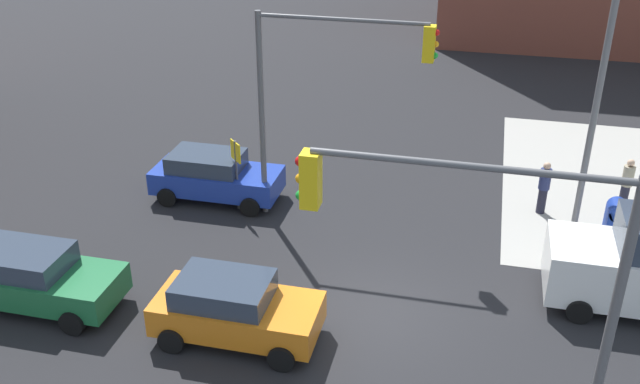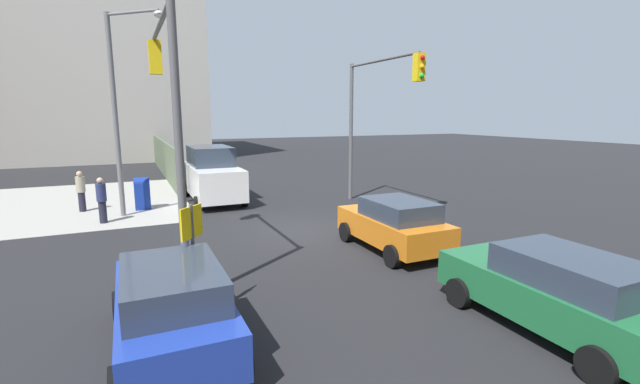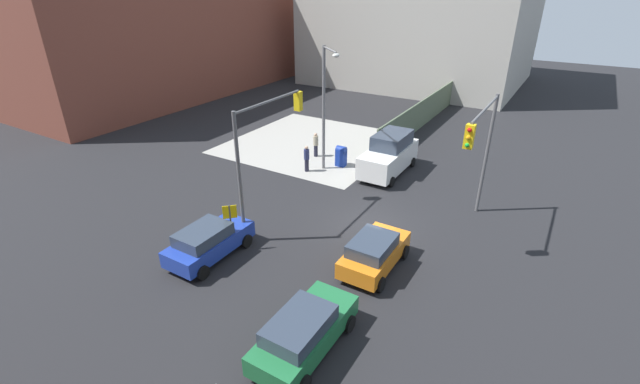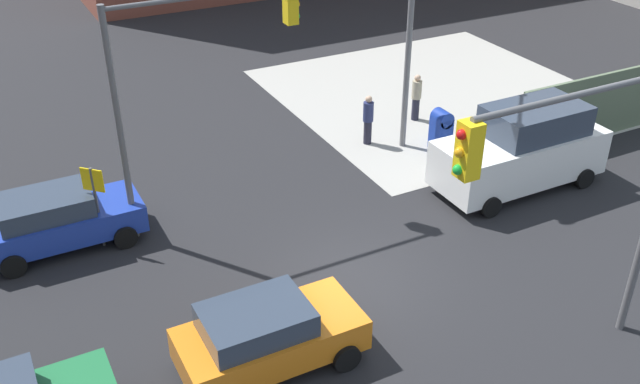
# 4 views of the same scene
# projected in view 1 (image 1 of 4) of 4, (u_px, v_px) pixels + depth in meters

# --- Properties ---
(ground_plane) EXTENTS (120.00, 120.00, 0.00)m
(ground_plane) POSITION_uv_depth(u_px,v_px,m) (379.00, 311.00, 18.38)
(ground_plane) COLOR black
(traffic_signal_nw_corner) EXTENTS (5.27, 0.36, 6.50)m
(traffic_signal_nw_corner) POSITION_uv_depth(u_px,v_px,m) (326.00, 79.00, 20.70)
(traffic_signal_nw_corner) COLOR #59595B
(traffic_signal_nw_corner) RESTS_ON ground
(traffic_signal_se_corner) EXTENTS (5.51, 0.36, 6.50)m
(traffic_signal_se_corner) POSITION_uv_depth(u_px,v_px,m) (488.00, 264.00, 11.87)
(traffic_signal_se_corner) COLOR #59595B
(traffic_signal_se_corner) RESTS_ON ground
(street_lamp_corner) EXTENTS (2.02, 2.03, 8.00)m
(street_lamp_corner) POSITION_uv_depth(u_px,v_px,m) (592.00, 85.00, 19.99)
(street_lamp_corner) COLOR slate
(street_lamp_corner) RESTS_ON ground
(warning_sign_two_way) EXTENTS (0.48, 0.48, 2.40)m
(warning_sign_two_way) POSITION_uv_depth(u_px,v_px,m) (236.00, 163.00, 22.61)
(warning_sign_two_way) COLOR #4C4C4C
(warning_sign_two_way) RESTS_ON ground
(mailbox_blue) EXTENTS (0.56, 0.64, 1.43)m
(mailbox_blue) POSITION_uv_depth(u_px,v_px,m) (615.00, 221.00, 21.06)
(mailbox_blue) COLOR navy
(mailbox_blue) RESTS_ON ground
(hatchback_blue) EXTENTS (4.22, 2.02, 1.62)m
(hatchback_blue) POSITION_uv_depth(u_px,v_px,m) (215.00, 175.00, 23.64)
(hatchback_blue) COLOR #1E389E
(hatchback_blue) RESTS_ON ground
(coupe_orange) EXTENTS (3.98, 2.02, 1.62)m
(coupe_orange) POSITION_uv_depth(u_px,v_px,m) (234.00, 308.00, 17.10)
(coupe_orange) COLOR orange
(coupe_orange) RESTS_ON ground
(coupe_green) EXTENTS (4.46, 2.02, 1.62)m
(coupe_green) POSITION_uv_depth(u_px,v_px,m) (32.00, 276.00, 18.30)
(coupe_green) COLOR #1E6638
(coupe_green) RESTS_ON ground
(pedestrian_crossing) EXTENTS (0.36, 0.36, 1.78)m
(pedestrian_crossing) POSITION_uv_depth(u_px,v_px,m) (544.00, 187.00, 22.70)
(pedestrian_crossing) COLOR navy
(pedestrian_crossing) RESTS_ON ground
(pedestrian_waiting) EXTENTS (0.36, 0.36, 1.77)m
(pedestrian_waiting) POSITION_uv_depth(u_px,v_px,m) (627.00, 183.00, 22.94)
(pedestrian_waiting) COLOR #9E937A
(pedestrian_waiting) RESTS_ON ground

